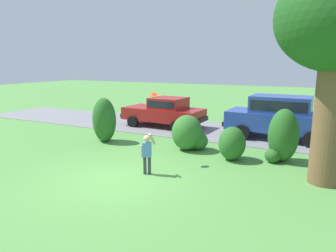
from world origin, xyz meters
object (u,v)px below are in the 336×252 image
at_px(frisbee, 154,95).
at_px(parked_sedan, 165,111).
at_px(child_thrower, 147,151).
at_px(parked_suv, 280,115).

bearing_deg(frisbee, parked_sedan, 113.87).
distance_m(child_thrower, frisbee, 1.95).
height_order(parked_sedan, frisbee, frisbee).
height_order(parked_suv, child_thrower, parked_suv).
relative_size(parked_suv, child_thrower, 3.69).
bearing_deg(parked_sedan, child_thrower, -67.15).
distance_m(parked_sedan, child_thrower, 7.11).
distance_m(parked_sedan, parked_suv, 5.75).
bearing_deg(parked_suv, frisbee, -121.99).
relative_size(parked_sedan, child_thrower, 3.49).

